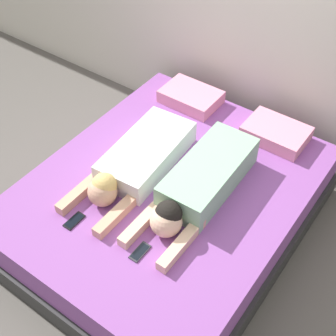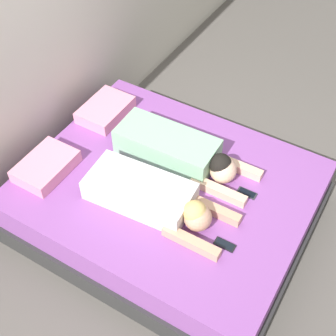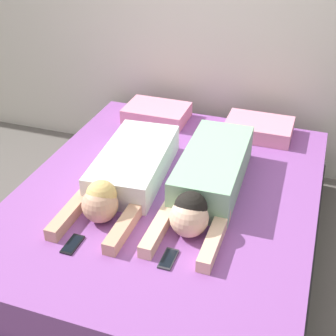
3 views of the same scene
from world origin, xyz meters
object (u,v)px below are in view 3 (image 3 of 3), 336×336
at_px(person_left, 127,172).
at_px(person_right, 208,179).
at_px(bed, 168,221).
at_px(pillow_head_right, 259,128).
at_px(cell_phone_right, 168,259).
at_px(cell_phone_left, 73,244).
at_px(pillow_head_left, 157,113).

height_order(person_left, person_right, person_right).
relative_size(bed, pillow_head_right, 4.67).
distance_m(bed, person_left, 0.41).
xyz_separation_m(person_left, cell_phone_right, (0.44, -0.53, -0.08)).
xyz_separation_m(person_left, cell_phone_left, (-0.04, -0.59, -0.08)).
bearing_deg(pillow_head_left, pillow_head_right, 0.00).
distance_m(person_left, person_right, 0.48).
bearing_deg(cell_phone_left, cell_phone_right, 6.81).
xyz_separation_m(cell_phone_left, cell_phone_right, (0.49, 0.06, 0.00)).
xyz_separation_m(person_right, cell_phone_left, (-0.52, -0.66, -0.10)).
relative_size(pillow_head_right, person_right, 0.40).
xyz_separation_m(pillow_head_left, person_right, (0.62, -0.82, 0.05)).
distance_m(person_left, cell_phone_right, 0.70).
xyz_separation_m(pillow_head_left, pillow_head_right, (0.77, 0.00, 0.00)).
bearing_deg(pillow_head_left, person_left, -81.17).
xyz_separation_m(bed, cell_phone_right, (0.20, -0.56, 0.24)).
bearing_deg(pillow_head_left, bed, -65.77).
relative_size(pillow_head_left, pillow_head_right, 1.00).
height_order(person_right, cell_phone_right, person_right).
relative_size(pillow_head_right, cell_phone_right, 3.14).
relative_size(pillow_head_left, person_right, 0.40).
relative_size(pillow_head_right, cell_phone_left, 3.14).
xyz_separation_m(bed, cell_phone_left, (-0.29, -0.62, 0.24)).
xyz_separation_m(bed, person_left, (-0.25, -0.03, 0.33)).
distance_m(bed, person_right, 0.42).
distance_m(bed, cell_phone_right, 0.64).
bearing_deg(cell_phone_right, person_left, 129.80).
bearing_deg(bed, person_left, -173.34).
bearing_deg(pillow_head_left, person_right, -53.16).
distance_m(pillow_head_right, cell_phone_left, 1.63).
height_order(bed, cell_phone_left, cell_phone_left).
relative_size(person_left, cell_phone_left, 7.63).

